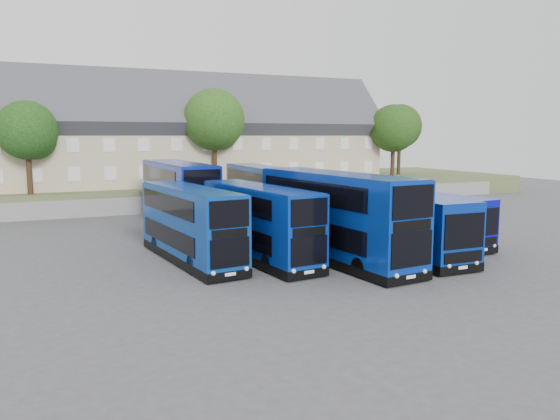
{
  "coord_description": "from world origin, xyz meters",
  "views": [
    {
      "loc": [
        -13.62,
        -24.18,
        6.8
      ],
      "look_at": [
        0.24,
        6.57,
        2.2
      ],
      "focal_mm": 35.0,
      "sensor_mm": 36.0,
      "label": 1
    }
  ],
  "objects": [
    {
      "name": "ground",
      "position": [
        0.0,
        0.0,
        0.0
      ],
      "size": [
        120.0,
        120.0,
        0.0
      ],
      "primitive_type": "plane",
      "color": "#46464B",
      "rests_on": "ground"
    },
    {
      "name": "retaining_wall",
      "position": [
        0.0,
        24.0,
        0.75
      ],
      "size": [
        70.0,
        0.4,
        1.5
      ],
      "primitive_type": "cube",
      "color": "slate",
      "rests_on": "ground"
    },
    {
      "name": "earth_bank",
      "position": [
        0.0,
        34.0,
        1.0
      ],
      "size": [
        80.0,
        20.0,
        2.0
      ],
      "primitive_type": "cube",
      "color": "#4B5932",
      "rests_on": "ground"
    },
    {
      "name": "terrace_row",
      "position": [
        -3.0,
        30.0,
        6.6
      ],
      "size": [
        48.0,
        10.4,
        11.2
      ],
      "color": "tan",
      "rests_on": "earth_bank"
    },
    {
      "name": "dd_front_left",
      "position": [
        -6.07,
        4.34,
        1.97
      ],
      "size": [
        3.34,
        10.28,
        4.01
      ],
      "rotation": [
        0.0,
        0.0,
        0.1
      ],
      "color": "#083894",
      "rests_on": "ground"
    },
    {
      "name": "dd_front_mid",
      "position": [
        -2.53,
        3.23,
        1.98
      ],
      "size": [
        3.33,
        10.36,
        4.04
      ],
      "rotation": [
        0.0,
        0.0,
        0.1
      ],
      "color": "#082D9A",
      "rests_on": "ground"
    },
    {
      "name": "dd_front_right",
      "position": [
        1.27,
        1.44,
        2.35
      ],
      "size": [
        3.84,
        12.2,
        4.77
      ],
      "rotation": [
        0.0,
        0.0,
        0.09
      ],
      "color": "#082B92",
      "rests_on": "ground"
    },
    {
      "name": "dd_rear_left",
      "position": [
        -3.92,
        15.75,
        2.37
      ],
      "size": [
        3.02,
        12.17,
        4.82
      ],
      "rotation": [
        0.0,
        0.0,
        0.02
      ],
      "color": "#081A96",
      "rests_on": "ground"
    },
    {
      "name": "dd_rear_right",
      "position": [
        3.0,
        16.51,
        2.13
      ],
      "size": [
        2.91,
        11.01,
        4.34
      ],
      "rotation": [
        0.0,
        0.0,
        -0.04
      ],
      "color": "navy",
      "rests_on": "ground"
    },
    {
      "name": "coach_east_a",
      "position": [
        5.41,
        2.38,
        1.75
      ],
      "size": [
        3.03,
        13.08,
        3.56
      ],
      "rotation": [
        0.0,
        0.0,
        -0.02
      ],
      "color": "navy",
      "rests_on": "ground"
    },
    {
      "name": "coach_east_b",
      "position": [
        8.86,
        4.46,
        1.56
      ],
      "size": [
        3.45,
        11.84,
        3.19
      ],
      "rotation": [
        0.0,
        0.0,
        0.09
      ],
      "color": "#080E99",
      "rests_on": "ground"
    },
    {
      "name": "tree_west",
      "position": [
        -13.85,
        25.1,
        7.05
      ],
      "size": [
        4.8,
        4.8,
        7.65
      ],
      "color": "#382314",
      "rests_on": "earth_bank"
    },
    {
      "name": "tree_mid",
      "position": [
        2.15,
        25.6,
        8.07
      ],
      "size": [
        5.76,
        5.76,
        9.18
      ],
      "color": "#382314",
      "rests_on": "earth_bank"
    },
    {
      "name": "tree_east",
      "position": [
        22.15,
        25.1,
        7.39
      ],
      "size": [
        5.12,
        5.12,
        8.16
      ],
      "color": "#382314",
      "rests_on": "earth_bank"
    },
    {
      "name": "tree_far",
      "position": [
        28.15,
        32.1,
        7.73
      ],
      "size": [
        5.44,
        5.44,
        8.67
      ],
      "color": "#382314",
      "rests_on": "earth_bank"
    }
  ]
}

